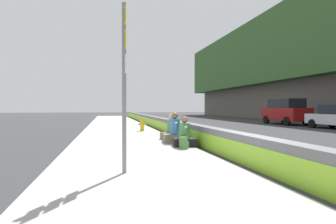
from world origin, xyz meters
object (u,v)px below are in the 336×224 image
Objects in this scene: route_sign_post at (124,74)px; fire_hydrant at (142,123)px; backpack at (184,143)px; seated_person_middle at (175,133)px; parked_car_fourth at (285,111)px; seated_person_rear at (171,131)px; seated_person_foreground at (184,137)px.

route_sign_post reaches higher than fire_hydrant.
fire_hydrant reaches higher than backpack.
parked_car_fourth is at bearing -48.95° from seated_person_middle.
parked_car_fourth reaches higher than seated_person_middle.
seated_person_middle is at bearing 173.78° from seated_person_rear.
seated_person_middle is 1.07× the size of seated_person_rear.
seated_person_middle is (-5.64, -0.58, -0.07)m from fire_hydrant.
backpack is at bearing -176.32° from fire_hydrant.
fire_hydrant is at bearing 3.68° from backpack.
fire_hydrant is 7.37m from backpack.
parked_car_fourth is at bearing -45.17° from backpack.
seated_person_foreground is 0.89× the size of seated_person_middle.
route_sign_post is 4.70m from seated_person_foreground.
seated_person_rear is at bearing -22.24° from route_sign_post.
route_sign_post is at bearing 147.22° from seated_person_foreground.
backpack is at bearing 175.36° from seated_person_rear.
seated_person_foreground is 2.20m from seated_person_rear.
route_sign_post is 22.16m from parked_car_fourth.
seated_person_foreground is 1.16m from seated_person_middle.
backpack is at bearing 134.83° from parked_car_fourth.
route_sign_post reaches higher than seated_person_foreground.
route_sign_post is 9.00× the size of backpack.
parked_car_fourth reaches higher than seated_person_foreground.
seated_person_middle is 1.05m from seated_person_rear.
backpack is at bearing 176.34° from seated_person_middle.
fire_hydrant is 0.74× the size of seated_person_middle.
seated_person_middle is 0.25× the size of parked_car_fourth.
seated_person_foreground is at bearing -174.50° from fire_hydrant.
seated_person_foreground is 17.89m from parked_car_fourth.
seated_person_middle is at bearing -25.36° from route_sign_post.
parked_car_fourth is at bearing -51.44° from seated_person_rear.
parked_car_fourth is (16.08, -15.22, -1.05)m from route_sign_post.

